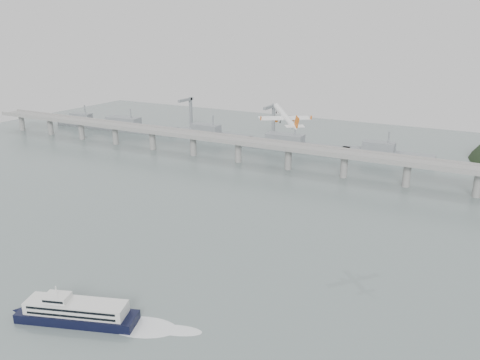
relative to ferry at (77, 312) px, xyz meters
The scene contains 5 objects.
ground 55.57m from the ferry, 67.53° to the left, with size 900.00×900.00×0.00m, color slate.
bridge 252.34m from the ferry, 85.44° to the left, with size 800.00×22.00×23.90m.
distant_fleet 343.57m from the ferry, 112.99° to the left, with size 453.00×60.90×40.00m.
ferry is the anchor object (origin of this frame).
airliner 143.40m from the ferry, 70.33° to the left, with size 27.12×26.34×12.68m.
Camera 1 is at (120.61, -168.64, 118.45)m, focal length 35.00 mm.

